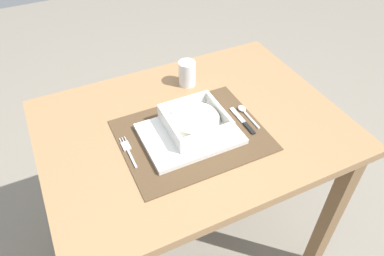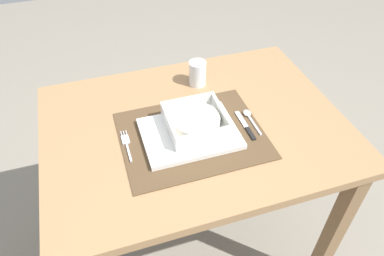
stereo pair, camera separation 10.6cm
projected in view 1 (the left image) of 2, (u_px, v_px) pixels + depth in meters
ground_plane at (192, 246)px, 1.63m from camera, size 6.00×6.00×0.00m
dining_table at (193, 149)px, 1.20m from camera, size 0.93×0.69×0.75m
placemat at (192, 135)px, 1.09m from camera, size 0.42×0.34×0.00m
serving_plate at (190, 134)px, 1.08m from camera, size 0.28×0.21×0.02m
porridge_bowl at (195, 121)px, 1.07m from camera, size 0.17×0.17×0.05m
fork at (128, 150)px, 1.04m from camera, size 0.02×0.13×0.00m
spoon at (244, 111)px, 1.16m from camera, size 0.02×0.12×0.01m
butter_knife at (244, 122)px, 1.12m from camera, size 0.01×0.13×0.01m
drinking_glass at (187, 74)px, 1.25m from camera, size 0.06×0.06×0.09m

